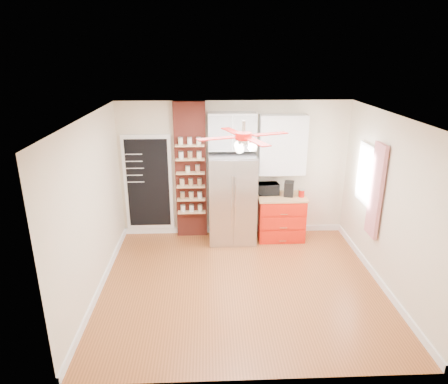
{
  "coord_description": "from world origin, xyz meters",
  "views": [
    {
      "loc": [
        -0.52,
        -5.58,
        3.57
      ],
      "look_at": [
        -0.24,
        0.9,
        1.27
      ],
      "focal_mm": 32.0,
      "sensor_mm": 36.0,
      "label": 1
    }
  ],
  "objects_px": {
    "fridge": "(232,199)",
    "toaster_oven": "(268,189)",
    "canister_left": "(302,193)",
    "pantry_jar_oats": "(188,170)",
    "ceiling_fan": "(244,137)",
    "coffee_maker": "(289,189)",
    "red_cabinet": "(281,217)"
  },
  "relations": [
    {
      "from": "toaster_oven",
      "to": "pantry_jar_oats",
      "type": "bearing_deg",
      "value": 176.03
    },
    {
      "from": "fridge",
      "to": "ceiling_fan",
      "type": "xyz_separation_m",
      "value": [
        0.05,
        -1.63,
        1.55
      ]
    },
    {
      "from": "red_cabinet",
      "to": "canister_left",
      "type": "xyz_separation_m",
      "value": [
        0.37,
        -0.08,
        0.52
      ]
    },
    {
      "from": "coffee_maker",
      "to": "pantry_jar_oats",
      "type": "xyz_separation_m",
      "value": [
        -1.95,
        0.09,
        0.39
      ]
    },
    {
      "from": "ceiling_fan",
      "to": "toaster_oven",
      "type": "xyz_separation_m",
      "value": [
        0.66,
        1.79,
        -1.41
      ]
    },
    {
      "from": "coffee_maker",
      "to": "pantry_jar_oats",
      "type": "bearing_deg",
      "value": -166.98
    },
    {
      "from": "ceiling_fan",
      "to": "red_cabinet",
      "type": "bearing_deg",
      "value": 61.29
    },
    {
      "from": "red_cabinet",
      "to": "toaster_oven",
      "type": "distance_m",
      "value": 0.63
    },
    {
      "from": "toaster_oven",
      "to": "ceiling_fan",
      "type": "bearing_deg",
      "value": -115.08
    },
    {
      "from": "ceiling_fan",
      "to": "canister_left",
      "type": "relative_size",
      "value": 9.96
    },
    {
      "from": "ceiling_fan",
      "to": "toaster_oven",
      "type": "relative_size",
      "value": 3.46
    },
    {
      "from": "fridge",
      "to": "ceiling_fan",
      "type": "relative_size",
      "value": 1.25
    },
    {
      "from": "fridge",
      "to": "toaster_oven",
      "type": "xyz_separation_m",
      "value": [
        0.71,
        0.16,
        0.14
      ]
    },
    {
      "from": "toaster_oven",
      "to": "fridge",
      "type": "bearing_deg",
      "value": -172.44
    },
    {
      "from": "pantry_jar_oats",
      "to": "fridge",
      "type": "bearing_deg",
      "value": -8.96
    },
    {
      "from": "ceiling_fan",
      "to": "canister_left",
      "type": "bearing_deg",
      "value": 51.13
    },
    {
      "from": "fridge",
      "to": "red_cabinet",
      "type": "relative_size",
      "value": 1.86
    },
    {
      "from": "fridge",
      "to": "red_cabinet",
      "type": "distance_m",
      "value": 1.06
    },
    {
      "from": "red_cabinet",
      "to": "ceiling_fan",
      "type": "height_order",
      "value": "ceiling_fan"
    },
    {
      "from": "coffee_maker",
      "to": "ceiling_fan",
      "type": "bearing_deg",
      "value": -106.51
    },
    {
      "from": "canister_left",
      "to": "fridge",
      "type": "bearing_deg",
      "value": 178.74
    },
    {
      "from": "red_cabinet",
      "to": "toaster_oven",
      "type": "bearing_deg",
      "value": 157.81
    },
    {
      "from": "canister_left",
      "to": "red_cabinet",
      "type": "bearing_deg",
      "value": 167.87
    },
    {
      "from": "fridge",
      "to": "ceiling_fan",
      "type": "bearing_deg",
      "value": -88.24
    },
    {
      "from": "fridge",
      "to": "pantry_jar_oats",
      "type": "xyz_separation_m",
      "value": [
        -0.85,
        0.13,
        0.56
      ]
    },
    {
      "from": "canister_left",
      "to": "pantry_jar_oats",
      "type": "bearing_deg",
      "value": 175.73
    },
    {
      "from": "coffee_maker",
      "to": "pantry_jar_oats",
      "type": "relative_size",
      "value": 2.42
    },
    {
      "from": "coffee_maker",
      "to": "canister_left",
      "type": "relative_size",
      "value": 2.06
    },
    {
      "from": "toaster_oven",
      "to": "canister_left",
      "type": "relative_size",
      "value": 2.88
    },
    {
      "from": "ceiling_fan",
      "to": "pantry_jar_oats",
      "type": "bearing_deg",
      "value": 117.05
    },
    {
      "from": "coffee_maker",
      "to": "canister_left",
      "type": "bearing_deg",
      "value": -1.33
    },
    {
      "from": "canister_left",
      "to": "ceiling_fan",
      "type": "bearing_deg",
      "value": -128.87
    }
  ]
}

